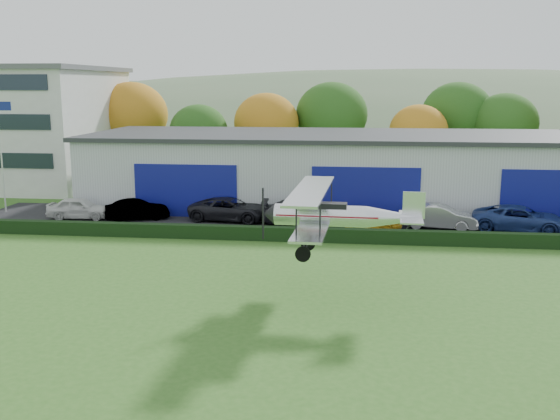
# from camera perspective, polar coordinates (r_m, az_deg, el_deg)

# --- Properties ---
(ground) EXTENTS (300.00, 300.00, 0.00)m
(ground) POSITION_cam_1_polar(r_m,az_deg,el_deg) (21.28, -5.44, -13.32)
(ground) COLOR #2F5E1D
(ground) RESTS_ON ground
(apron) EXTENTS (48.00, 9.00, 0.05)m
(apron) POSITION_cam_1_polar(r_m,az_deg,el_deg) (40.88, 4.86, -1.23)
(apron) COLOR black
(apron) RESTS_ON ground
(hedge) EXTENTS (46.00, 0.60, 0.80)m
(hedge) POSITION_cam_1_polar(r_m,az_deg,el_deg) (36.12, 4.62, -2.28)
(hedge) COLOR black
(hedge) RESTS_ON ground
(hangar) EXTENTS (40.60, 12.60, 5.30)m
(hangar) POSITION_cam_1_polar(r_m,az_deg,el_deg) (47.29, 7.63, 3.65)
(hangar) COLOR #B2B7BC
(hangar) RESTS_ON ground
(flagpole) EXTENTS (1.05, 0.10, 8.00)m
(flagpole) POSITION_cam_1_polar(r_m,az_deg,el_deg) (47.64, -23.81, 5.43)
(flagpole) COLOR silver
(flagpole) RESTS_ON ground
(tree_belt) EXTENTS (75.70, 13.22, 10.12)m
(tree_belt) POSITION_cam_1_polar(r_m,az_deg,el_deg) (59.71, 3.51, 8.14)
(tree_belt) COLOR #3D2614
(tree_belt) RESTS_ON ground
(distant_hills) EXTENTS (430.00, 196.00, 56.00)m
(distant_hills) POSITION_cam_1_polar(r_m,az_deg,el_deg) (160.63, 3.58, 3.41)
(distant_hills) COLOR #4C6642
(distant_hills) RESTS_ON ground
(car_0) EXTENTS (4.30, 1.95, 1.43)m
(car_0) POSITION_cam_1_polar(r_m,az_deg,el_deg) (44.04, -17.63, 0.17)
(car_0) COLOR silver
(car_0) RESTS_ON apron
(car_1) EXTENTS (4.36, 2.94, 1.36)m
(car_1) POSITION_cam_1_polar(r_m,az_deg,el_deg) (42.68, -12.77, 0.03)
(car_1) COLOR gray
(car_1) RESTS_ON apron
(car_2) EXTENTS (5.59, 3.00, 1.49)m
(car_2) POSITION_cam_1_polar(r_m,az_deg,el_deg) (41.55, -4.52, 0.07)
(car_2) COLOR black
(car_2) RESTS_ON apron
(car_3) EXTENTS (5.59, 2.57, 1.59)m
(car_3) POSITION_cam_1_polar(r_m,az_deg,el_deg) (40.25, 2.23, -0.20)
(car_3) COLOR black
(car_3) RESTS_ON apron
(car_4) EXTENTS (4.36, 2.77, 1.38)m
(car_4) POSITION_cam_1_polar(r_m,az_deg,el_deg) (39.43, 8.10, -0.70)
(car_4) COLOR gold
(car_4) RESTS_ON apron
(car_5) EXTENTS (4.79, 2.32, 1.51)m
(car_5) POSITION_cam_1_polar(r_m,az_deg,el_deg) (40.30, 14.24, -0.59)
(car_5) COLOR silver
(car_5) RESTS_ON apron
(car_6) EXTENTS (6.08, 3.84, 1.56)m
(car_6) POSITION_cam_1_polar(r_m,az_deg,el_deg) (40.99, 20.89, -0.75)
(car_6) COLOR navy
(car_6) RESTS_ON apron
(biplane) EXTENTS (6.60, 7.55, 2.83)m
(biplane) POSITION_cam_1_polar(r_m,az_deg,el_deg) (25.86, 4.92, -0.33)
(biplane) COLOR silver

